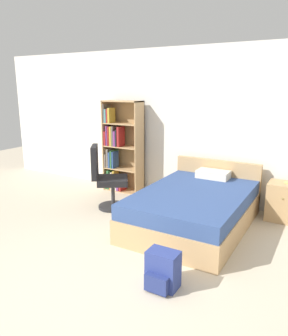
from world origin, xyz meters
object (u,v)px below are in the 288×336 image
at_px(office_chair, 107,179).
at_px(nightstand, 284,202).
at_px(bookshelf, 119,150).
at_px(bed, 195,207).
at_px(backpack_blue, 162,271).

height_order(office_chair, nightstand, office_chair).
relative_size(bookshelf, bed, 0.81).
xyz_separation_m(nightstand, backpack_blue, (-0.78, -2.42, -0.10)).
height_order(bookshelf, backpack_blue, bookshelf).
distance_m(bed, office_chair, 1.52).
bearing_deg(bed, nightstand, 38.36).
bearing_deg(nightstand, bookshelf, -179.93).
height_order(bookshelf, nightstand, bookshelf).
bearing_deg(bed, office_chair, -177.34).
height_order(bookshelf, bed, bookshelf).
relative_size(bookshelf, nightstand, 2.98).
xyz_separation_m(bed, nightstand, (1.06, 0.84, 0.01)).
bearing_deg(office_chair, backpack_blue, -40.20).
distance_m(bookshelf, office_chair, 1.02).
bearing_deg(office_chair, bookshelf, 112.35).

